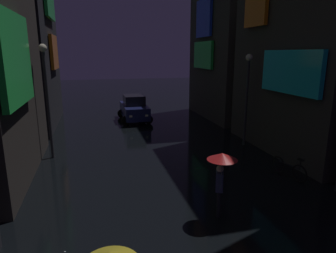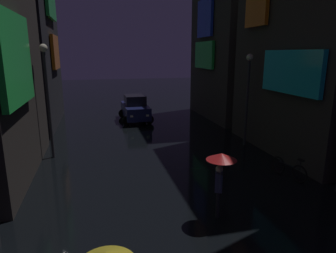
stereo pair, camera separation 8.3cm
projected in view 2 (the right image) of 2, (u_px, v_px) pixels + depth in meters
The scene contains 7 objects.
building_right_mid at pixel (313, 20), 14.29m from camera, with size 4.25×8.02×13.01m.
building_right_far at pixel (232, 30), 22.58m from camera, with size 4.25×7.66×13.29m.
pedestrian_foreground_left_red at pixel (221, 167), 8.84m from camera, with size 0.90×0.90×2.12m.
bicycle_parked_at_storefront at pixel (289, 169), 12.13m from camera, with size 0.42×1.79×0.96m.
car_distant at pixel (135, 108), 22.37m from camera, with size 2.29×4.17×1.92m.
streetlamp_left_far at pixel (47, 88), 13.79m from camera, with size 0.36×0.36×5.35m.
streetlamp_right_far at pixel (248, 89), 15.81m from camera, with size 0.36×0.36×4.91m.
Camera 2 is at (-2.87, -0.00, 4.94)m, focal length 32.00 mm.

